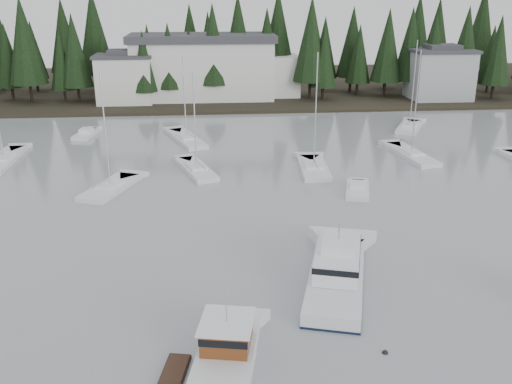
# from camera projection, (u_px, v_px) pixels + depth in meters

# --- Properties ---
(far_shore_land) EXTENTS (240.00, 54.00, 1.00)m
(far_shore_land) POSITION_uv_depth(u_px,v_px,m) (228.00, 86.00, 115.41)
(far_shore_land) COLOR black
(far_shore_land) RESTS_ON ground
(conifer_treeline) EXTENTS (200.00, 22.00, 20.00)m
(conifer_treeline) POSITION_uv_depth(u_px,v_px,m) (231.00, 96.00, 105.10)
(conifer_treeline) COLOR black
(conifer_treeline) RESTS_ON ground
(house_west) EXTENTS (9.54, 7.42, 8.75)m
(house_west) POSITION_uv_depth(u_px,v_px,m) (125.00, 78.00, 95.51)
(house_west) COLOR silver
(house_west) RESTS_ON ground
(house_east_a) EXTENTS (10.60, 8.48, 9.25)m
(house_east_a) POSITION_uv_depth(u_px,v_px,m) (440.00, 73.00, 98.83)
(house_east_a) COLOR #999EA0
(house_east_a) RESTS_ON ground
(harbor_inn) EXTENTS (29.50, 11.50, 10.90)m
(harbor_inn) POSITION_uv_depth(u_px,v_px,m) (214.00, 67.00, 99.47)
(harbor_inn) COLOR silver
(harbor_inn) RESTS_ON ground
(lobster_boat_brown) EXTENTS (5.78, 9.59, 4.54)m
(lobster_boat_brown) POSITION_uv_depth(u_px,v_px,m) (221.00, 366.00, 29.58)
(lobster_boat_brown) COLOR silver
(lobster_boat_brown) RESTS_ON ground
(cabin_cruiser_center) EXTENTS (6.59, 12.02, 4.93)m
(cabin_cruiser_center) POSITION_uv_depth(u_px,v_px,m) (337.00, 274.00, 38.58)
(cabin_cruiser_center) COLOR silver
(cabin_cruiser_center) RESTS_ON ground
(sailboat_4) EXTENTS (3.93, 10.22, 12.95)m
(sailboat_4) POSITION_uv_depth(u_px,v_px,m) (411.00, 156.00, 67.85)
(sailboat_4) COLOR silver
(sailboat_4) RESTS_ON ground
(sailboat_5) EXTENTS (2.73, 10.64, 13.27)m
(sailboat_5) POSITION_uv_depth(u_px,v_px,m) (4.00, 161.00, 65.74)
(sailboat_5) COLOR silver
(sailboat_5) RESTS_ON ground
(sailboat_6) EXTENTS (5.94, 10.80, 11.47)m
(sailboat_6) POSITION_uv_depth(u_px,v_px,m) (186.00, 140.00, 74.77)
(sailboat_6) COLOR silver
(sailboat_6) RESTS_ON ground
(sailboat_7) EXTENTS (6.28, 8.61, 12.80)m
(sailboat_7) POSITION_uv_depth(u_px,v_px,m) (409.00, 128.00, 81.04)
(sailboat_7) COLOR silver
(sailboat_7) RESTS_ON ground
(sailboat_8) EXTENTS (5.00, 9.15, 11.28)m
(sailboat_8) POSITION_uv_depth(u_px,v_px,m) (197.00, 171.00, 62.31)
(sailboat_8) COLOR silver
(sailboat_8) RESTS_ON ground
(sailboat_9) EXTENTS (3.46, 8.98, 13.25)m
(sailboat_9) POSITION_uv_depth(u_px,v_px,m) (314.00, 169.00, 62.79)
(sailboat_9) COLOR silver
(sailboat_9) RESTS_ON ground
(sailboat_10) EXTENTS (5.60, 8.61, 12.01)m
(sailboat_10) POSITION_uv_depth(u_px,v_px,m) (111.00, 189.00, 56.66)
(sailboat_10) COLOR silver
(sailboat_10) RESTS_ON ground
(runabout_1) EXTENTS (3.46, 5.67, 1.42)m
(runabout_1) POSITION_uv_depth(u_px,v_px,m) (357.00, 191.00, 55.97)
(runabout_1) COLOR silver
(runabout_1) RESTS_ON ground
(runabout_3) EXTENTS (3.09, 5.98, 1.42)m
(runabout_3) POSITION_uv_depth(u_px,v_px,m) (87.00, 135.00, 77.15)
(runabout_3) COLOR silver
(runabout_3) RESTS_ON ground
(mooring_buoy_dark) EXTENTS (0.35, 0.35, 0.35)m
(mooring_buoy_dark) POSITION_uv_depth(u_px,v_px,m) (385.00, 353.00, 31.47)
(mooring_buoy_dark) COLOR black
(mooring_buoy_dark) RESTS_ON ground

